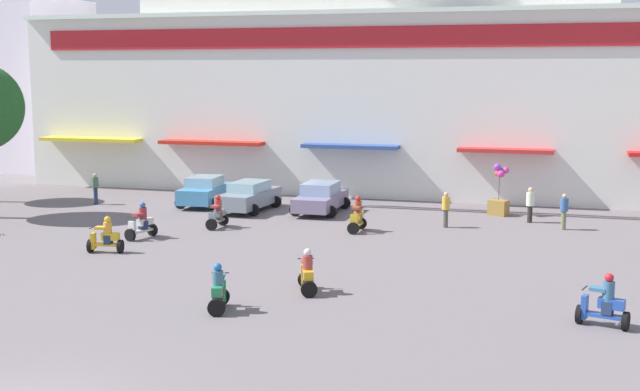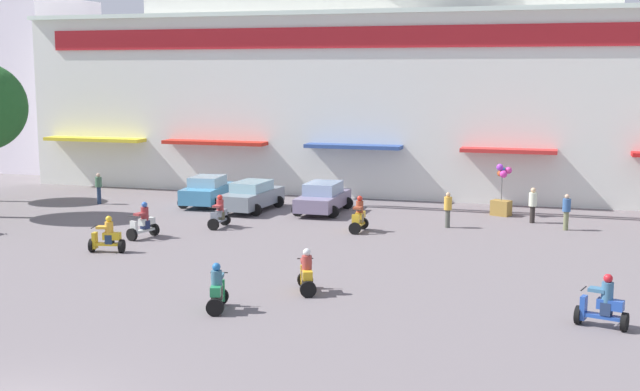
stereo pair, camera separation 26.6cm
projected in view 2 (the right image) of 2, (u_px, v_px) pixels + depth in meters
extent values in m
plane|color=slate|center=(241.00, 269.00, 29.01)|extent=(128.00, 128.00, 0.00)
cube|color=white|center=(382.00, 103.00, 50.20)|extent=(40.74, 12.36, 9.99)
cube|color=red|center=(358.00, 37.00, 43.72)|extent=(37.48, 0.12, 1.14)
cube|color=white|center=(358.00, 11.00, 43.48)|extent=(40.74, 0.70, 0.24)
cube|color=gold|center=(94.00, 139.00, 48.68)|extent=(6.35, 1.10, 0.20)
cube|color=red|center=(214.00, 143.00, 46.48)|extent=(6.14, 1.10, 0.20)
cube|color=#2F4B8C|center=(353.00, 146.00, 44.18)|extent=(5.31, 1.10, 0.20)
cube|color=red|center=(508.00, 151.00, 41.85)|extent=(4.86, 1.10, 0.20)
cube|color=white|center=(6.00, 84.00, 59.42)|extent=(11.30, 8.13, 11.99)
cube|color=#4592C1|center=(208.00, 193.00, 42.59)|extent=(2.02, 3.97, 0.76)
cube|color=#99BECD|center=(207.00, 181.00, 42.49)|extent=(1.64, 2.03, 0.51)
cylinder|color=black|center=(200.00, 196.00, 43.98)|extent=(0.61, 0.21, 0.60)
cylinder|color=black|center=(231.00, 197.00, 43.61)|extent=(0.61, 0.21, 0.60)
cylinder|color=black|center=(183.00, 203.00, 41.68)|extent=(0.61, 0.21, 0.60)
cylinder|color=black|center=(216.00, 204.00, 41.30)|extent=(0.61, 0.21, 0.60)
cube|color=gray|center=(252.00, 198.00, 41.02)|extent=(2.02, 4.48, 0.74)
cube|color=#91BEC9|center=(252.00, 186.00, 40.93)|extent=(1.62, 2.28, 0.49)
cylinder|color=black|center=(249.00, 200.00, 42.62)|extent=(0.61, 0.21, 0.60)
cylinder|color=black|center=(278.00, 202.00, 42.02)|extent=(0.61, 0.21, 0.60)
cylinder|color=black|center=(225.00, 208.00, 40.12)|extent=(0.61, 0.21, 0.60)
cylinder|color=black|center=(256.00, 210.00, 39.52)|extent=(0.61, 0.21, 0.60)
cube|color=gray|center=(323.00, 201.00, 40.49)|extent=(1.78, 4.36, 0.67)
cube|color=#94AECF|center=(323.00, 188.00, 40.40)|extent=(1.53, 2.18, 0.58)
cylinder|color=black|center=(314.00, 202.00, 42.07)|extent=(0.60, 0.17, 0.60)
cylinder|color=black|center=(347.00, 203.00, 41.57)|extent=(0.60, 0.17, 0.60)
cylinder|color=black|center=(298.00, 210.00, 39.51)|extent=(0.60, 0.17, 0.60)
cylinder|color=black|center=(333.00, 212.00, 39.01)|extent=(0.60, 0.17, 0.60)
cylinder|color=black|center=(213.00, 224.00, 36.04)|extent=(0.52, 0.16, 0.52)
cylinder|color=black|center=(225.00, 220.00, 37.21)|extent=(0.52, 0.16, 0.52)
cube|color=gray|center=(219.00, 221.00, 36.61)|extent=(0.31, 1.10, 0.10)
cube|color=gray|center=(221.00, 213.00, 36.77)|extent=(0.32, 0.70, 0.28)
cube|color=gray|center=(214.00, 220.00, 36.12)|extent=(0.32, 0.15, 0.64)
cylinder|color=black|center=(214.00, 208.00, 36.02)|extent=(0.52, 0.05, 0.04)
cube|color=#4F4E38|center=(220.00, 216.00, 36.70)|extent=(0.33, 0.29, 0.36)
cylinder|color=#A23739|center=(220.00, 206.00, 36.63)|extent=(0.33, 0.33, 0.55)
sphere|color=red|center=(220.00, 197.00, 36.57)|extent=(0.25, 0.25, 0.25)
cube|color=#A23739|center=(217.00, 206.00, 36.37)|extent=(0.35, 0.45, 0.10)
cylinder|color=black|center=(132.00, 235.00, 33.81)|extent=(0.54, 0.28, 0.52)
cylinder|color=black|center=(154.00, 230.00, 34.90)|extent=(0.54, 0.28, 0.52)
cube|color=silver|center=(143.00, 231.00, 34.34)|extent=(0.58, 1.19, 0.10)
cube|color=silver|center=(147.00, 221.00, 34.49)|extent=(0.49, 0.79, 0.28)
cube|color=silver|center=(134.00, 229.00, 33.88)|extent=(0.35, 0.22, 0.67)
cylinder|color=black|center=(133.00, 216.00, 33.78)|extent=(0.51, 0.18, 0.04)
cube|color=#1F274C|center=(145.00, 224.00, 34.42)|extent=(0.38, 0.36, 0.36)
cylinder|color=maroon|center=(145.00, 214.00, 34.35)|extent=(0.40, 0.40, 0.56)
sphere|color=#2B59AC|center=(144.00, 205.00, 34.29)|extent=(0.25, 0.25, 0.25)
cube|color=maroon|center=(140.00, 214.00, 34.10)|extent=(0.45, 0.52, 0.10)
cylinder|color=black|center=(220.00, 296.00, 24.59)|extent=(0.54, 0.28, 0.52)
cylinder|color=black|center=(215.00, 308.00, 23.44)|extent=(0.54, 0.28, 0.52)
cube|color=#24844D|center=(218.00, 300.00, 24.00)|extent=(0.56, 1.06, 0.10)
cube|color=#24844D|center=(216.00, 290.00, 23.74)|extent=(0.47, 0.71, 0.28)
cube|color=#24844D|center=(219.00, 290.00, 24.44)|extent=(0.35, 0.22, 0.67)
cylinder|color=black|center=(219.00, 273.00, 24.38)|extent=(0.51, 0.18, 0.04)
cube|color=brown|center=(217.00, 293.00, 23.85)|extent=(0.39, 0.36, 0.36)
cylinder|color=#396579|center=(217.00, 279.00, 23.79)|extent=(0.40, 0.40, 0.49)
sphere|color=#2061A4|center=(216.00, 267.00, 23.73)|extent=(0.25, 0.25, 0.25)
cube|color=#396579|center=(218.00, 276.00, 24.03)|extent=(0.45, 0.52, 0.10)
cylinder|color=black|center=(92.00, 245.00, 31.76)|extent=(0.24, 0.54, 0.52)
cylinder|color=black|center=(122.00, 246.00, 31.64)|extent=(0.24, 0.54, 0.52)
cube|color=gold|center=(107.00, 244.00, 31.69)|extent=(1.08, 0.47, 0.10)
cube|color=gold|center=(112.00, 236.00, 31.62)|extent=(0.71, 0.42, 0.28)
cube|color=gold|center=(95.00, 240.00, 31.71)|extent=(0.20, 0.34, 0.63)
cylinder|color=black|center=(94.00, 227.00, 31.64)|extent=(0.13, 0.52, 0.04)
cube|color=navy|center=(110.00, 239.00, 31.64)|extent=(0.33, 0.37, 0.36)
cylinder|color=gold|center=(109.00, 228.00, 31.58)|extent=(0.37, 0.37, 0.50)
sphere|color=gold|center=(109.00, 219.00, 31.52)|extent=(0.25, 0.25, 0.25)
cube|color=gold|center=(103.00, 227.00, 31.60)|extent=(0.50, 0.42, 0.10)
cylinder|color=black|center=(579.00, 315.00, 22.75)|extent=(0.28, 0.54, 0.52)
cylinder|color=black|center=(625.00, 322.00, 22.09)|extent=(0.28, 0.54, 0.52)
cube|color=#234AA6|center=(601.00, 316.00, 22.41)|extent=(1.12, 0.57, 0.10)
cube|color=#234AA6|center=(610.00, 305.00, 22.23)|extent=(0.75, 0.48, 0.28)
cube|color=#234AA6|center=(583.00, 308.00, 22.65)|extent=(0.22, 0.35, 0.67)
cylinder|color=black|center=(583.00, 289.00, 22.58)|extent=(0.18, 0.51, 0.04)
cube|color=navy|center=(606.00, 308.00, 22.31)|extent=(0.36, 0.38, 0.36)
cylinder|color=#386689|center=(607.00, 292.00, 22.24)|extent=(0.40, 0.40, 0.55)
sphere|color=red|center=(608.00, 278.00, 22.18)|extent=(0.25, 0.25, 0.25)
cube|color=#386689|center=(597.00, 290.00, 22.38)|extent=(0.52, 0.45, 0.10)
cylinder|color=black|center=(305.00, 280.00, 26.54)|extent=(0.54, 0.33, 0.52)
cylinder|color=black|center=(308.00, 289.00, 25.37)|extent=(0.54, 0.33, 0.52)
cube|color=gold|center=(307.00, 283.00, 25.95)|extent=(0.65, 1.07, 0.10)
cube|color=gold|center=(307.00, 274.00, 25.68)|extent=(0.53, 0.73, 0.28)
cube|color=gold|center=(305.00, 275.00, 26.39)|extent=(0.35, 0.25, 0.64)
cylinder|color=black|center=(305.00, 258.00, 26.33)|extent=(0.50, 0.23, 0.04)
cube|color=#4D4543|center=(307.00, 277.00, 25.80)|extent=(0.40, 0.38, 0.36)
cylinder|color=#A03B35|center=(307.00, 264.00, 25.73)|extent=(0.42, 0.42, 0.52)
sphere|color=silver|center=(307.00, 252.00, 25.67)|extent=(0.25, 0.25, 0.25)
cube|color=#A03B35|center=(306.00, 261.00, 25.98)|extent=(0.48, 0.54, 0.10)
cylinder|color=black|center=(355.00, 229.00, 35.12)|extent=(0.53, 0.16, 0.52)
cylinder|color=black|center=(363.00, 223.00, 36.28)|extent=(0.53, 0.16, 0.52)
cube|color=gold|center=(359.00, 225.00, 35.69)|extent=(0.32, 1.10, 0.10)
cube|color=gold|center=(360.00, 215.00, 35.84)|extent=(0.33, 0.70, 0.28)
cube|color=gold|center=(356.00, 223.00, 35.20)|extent=(0.33, 0.15, 0.69)
cylinder|color=black|center=(356.00, 210.00, 35.09)|extent=(0.52, 0.06, 0.04)
cube|color=#7B6E4F|center=(360.00, 218.00, 35.76)|extent=(0.33, 0.29, 0.36)
cylinder|color=#98432B|center=(360.00, 208.00, 35.69)|extent=(0.33, 0.33, 0.58)
sphere|color=red|center=(360.00, 199.00, 35.63)|extent=(0.25, 0.25, 0.25)
cube|color=#98432B|center=(358.00, 208.00, 35.43)|extent=(0.36, 0.45, 0.10)
cylinder|color=#4D5047|center=(448.00, 219.00, 36.63)|extent=(0.28, 0.28, 0.81)
cylinder|color=gold|center=(448.00, 203.00, 36.53)|extent=(0.45, 0.45, 0.59)
sphere|color=tan|center=(448.00, 195.00, 36.47)|extent=(0.21, 0.21, 0.21)
cylinder|color=#21314C|center=(99.00, 196.00, 43.07)|extent=(0.25, 0.25, 0.91)
cylinder|color=#40664B|center=(99.00, 182.00, 42.96)|extent=(0.41, 0.41, 0.53)
sphere|color=tan|center=(98.00, 175.00, 42.90)|extent=(0.21, 0.21, 0.21)
cylinder|color=#2B2523|center=(532.00, 214.00, 37.77)|extent=(0.29, 0.29, 0.79)
cylinder|color=beige|center=(533.00, 199.00, 37.66)|extent=(0.47, 0.47, 0.63)
sphere|color=tan|center=(533.00, 190.00, 37.60)|extent=(0.24, 0.24, 0.24)
cylinder|color=#717550|center=(566.00, 221.00, 36.06)|extent=(0.27, 0.27, 0.84)
cylinder|color=#335990|center=(567.00, 205.00, 35.95)|extent=(0.44, 0.44, 0.56)
sphere|color=tan|center=(567.00, 196.00, 35.89)|extent=(0.21, 0.21, 0.21)
cube|color=olive|center=(501.00, 208.00, 39.68)|extent=(1.06, 0.90, 0.75)
cylinder|color=#4C4C4C|center=(502.00, 188.00, 39.53)|extent=(0.04, 0.04, 1.20)
sphere|color=#DB3B92|center=(508.00, 170.00, 39.32)|extent=(0.34, 0.34, 0.34)
sphere|color=#38A3DB|center=(504.00, 171.00, 39.52)|extent=(0.34, 0.34, 0.34)
sphere|color=#DF5E2E|center=(500.00, 173.00, 39.55)|extent=(0.30, 0.30, 0.30)
sphere|color=purple|center=(500.00, 167.00, 39.30)|extent=(0.33, 0.33, 0.33)
sphere|color=#DB339D|center=(504.00, 174.00, 39.21)|extent=(0.37, 0.37, 0.37)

